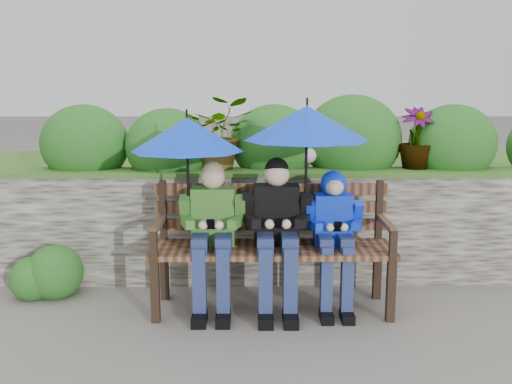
{
  "coord_description": "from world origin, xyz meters",
  "views": [
    {
      "loc": [
        -0.04,
        -4.34,
        1.78
      ],
      "look_at": [
        0.0,
        0.1,
        0.95
      ],
      "focal_mm": 40.0,
      "sensor_mm": 36.0,
      "label": 1
    }
  ],
  "objects_px": {
    "park_bench": "(272,238)",
    "boy_middle": "(277,227)",
    "boy_left": "(213,228)",
    "boy_right": "(334,227)",
    "umbrella_right": "(307,123)",
    "umbrella_left": "(187,135)"
  },
  "relations": [
    {
      "from": "park_bench",
      "to": "boy_middle",
      "type": "height_order",
      "value": "boy_middle"
    },
    {
      "from": "boy_right",
      "to": "boy_left",
      "type": "bearing_deg",
      "value": -178.79
    },
    {
      "from": "park_bench",
      "to": "umbrella_right",
      "type": "height_order",
      "value": "umbrella_right"
    },
    {
      "from": "boy_middle",
      "to": "umbrella_left",
      "type": "distance_m",
      "value": 1.0
    },
    {
      "from": "park_bench",
      "to": "umbrella_right",
      "type": "bearing_deg",
      "value": -12.59
    },
    {
      "from": "boy_left",
      "to": "umbrella_right",
      "type": "distance_m",
      "value": 1.1
    },
    {
      "from": "boy_right",
      "to": "park_bench",
      "type": "bearing_deg",
      "value": 171.35
    },
    {
      "from": "park_bench",
      "to": "boy_right",
      "type": "distance_m",
      "value": 0.51
    },
    {
      "from": "umbrella_left",
      "to": "umbrella_right",
      "type": "relative_size",
      "value": 0.91
    },
    {
      "from": "boy_right",
      "to": "umbrella_left",
      "type": "xyz_separation_m",
      "value": [
        -1.15,
        0.01,
        0.73
      ]
    },
    {
      "from": "boy_middle",
      "to": "umbrella_left",
      "type": "relative_size",
      "value": 1.39
    },
    {
      "from": "boy_left",
      "to": "umbrella_left",
      "type": "height_order",
      "value": "umbrella_left"
    },
    {
      "from": "boy_left",
      "to": "umbrella_left",
      "type": "bearing_deg",
      "value": 170.25
    },
    {
      "from": "boy_middle",
      "to": "boy_left",
      "type": "bearing_deg",
      "value": 179.66
    },
    {
      "from": "boy_middle",
      "to": "umbrella_right",
      "type": "height_order",
      "value": "umbrella_right"
    },
    {
      "from": "boy_middle",
      "to": "umbrella_right",
      "type": "bearing_deg",
      "value": 9.92
    },
    {
      "from": "park_bench",
      "to": "umbrella_left",
      "type": "relative_size",
      "value": 2.19
    },
    {
      "from": "boy_right",
      "to": "umbrella_right",
      "type": "bearing_deg",
      "value": 175.94
    },
    {
      "from": "park_bench",
      "to": "boy_middle",
      "type": "bearing_deg",
      "value": -70.12
    },
    {
      "from": "park_bench",
      "to": "boy_right",
      "type": "relative_size",
      "value": 1.72
    },
    {
      "from": "boy_left",
      "to": "boy_middle",
      "type": "xyz_separation_m",
      "value": [
        0.51,
        -0.0,
        0.01
      ]
    },
    {
      "from": "boy_left",
      "to": "boy_middle",
      "type": "distance_m",
      "value": 0.51
    }
  ]
}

